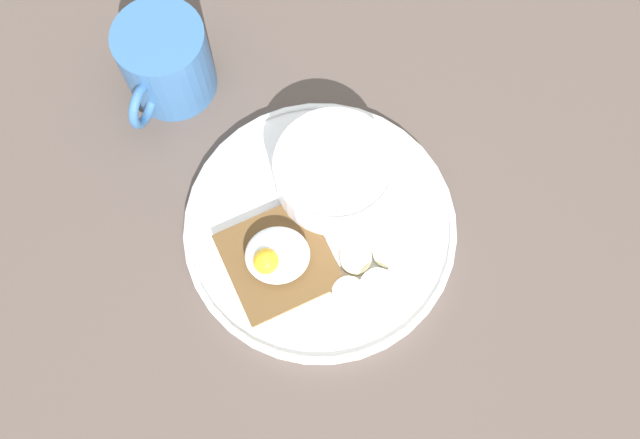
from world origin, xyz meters
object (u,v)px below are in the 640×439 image
(toast_slice, at_px, (279,260))
(coffee_mug, at_px, (165,61))
(banana_slice_right, at_px, (356,260))
(oatmeal_bowl, at_px, (335,174))
(banana_slice_back, at_px, (387,254))
(poached_egg, at_px, (276,256))
(banana_slice_left, at_px, (378,286))
(banana_slice_front, at_px, (348,293))

(toast_slice, bearing_deg, coffee_mug, 115.19)
(toast_slice, height_order, banana_slice_right, toast_slice)
(oatmeal_bowl, height_order, banana_slice_back, oatmeal_bowl)
(banana_slice_back, bearing_deg, poached_egg, 179.44)
(banana_slice_back, relative_size, banana_slice_right, 0.95)
(banana_slice_back, height_order, coffee_mug, coffee_mug)
(banana_slice_left, distance_m, coffee_mug, 0.32)
(banana_slice_front, xyz_separation_m, banana_slice_right, (0.01, 0.03, -0.00))
(oatmeal_bowl, height_order, banana_slice_right, oatmeal_bowl)
(oatmeal_bowl, distance_m, coffee_mug, 0.22)
(oatmeal_bowl, xyz_separation_m, banana_slice_front, (0.00, -0.12, -0.02))
(oatmeal_bowl, xyz_separation_m, coffee_mug, (-0.17, 0.14, 0.01))
(toast_slice, relative_size, poached_egg, 2.05)
(banana_slice_front, height_order, banana_slice_left, banana_slice_left)
(toast_slice, height_order, banana_slice_back, same)
(oatmeal_bowl, height_order, coffee_mug, coffee_mug)
(banana_slice_back, bearing_deg, coffee_mug, 133.84)
(banana_slice_right, height_order, coffee_mug, coffee_mug)
(toast_slice, bearing_deg, banana_slice_right, -4.33)
(oatmeal_bowl, bearing_deg, banana_slice_front, -88.55)
(toast_slice, bearing_deg, banana_slice_back, -1.21)
(banana_slice_front, relative_size, banana_slice_right, 1.05)
(toast_slice, bearing_deg, oatmeal_bowl, 51.12)
(banana_slice_left, relative_size, coffee_mug, 0.40)
(coffee_mug, bearing_deg, oatmeal_bowl, -40.05)
(banana_slice_right, relative_size, coffee_mug, 0.30)
(toast_slice, xyz_separation_m, banana_slice_front, (0.07, -0.04, -0.00))
(poached_egg, distance_m, banana_slice_back, 0.11)
(poached_egg, bearing_deg, banana_slice_left, -19.35)
(oatmeal_bowl, relative_size, coffee_mug, 0.98)
(toast_slice, relative_size, coffee_mug, 1.04)
(oatmeal_bowl, bearing_deg, banana_slice_back, -60.53)
(banana_slice_left, xyz_separation_m, banana_slice_back, (0.01, 0.03, -0.00))
(oatmeal_bowl, relative_size, banana_slice_left, 2.43)
(banana_slice_back, xyz_separation_m, banana_slice_right, (-0.03, -0.00, -0.00))
(poached_egg, xyz_separation_m, banana_slice_back, (0.11, -0.00, -0.02))
(banana_slice_front, relative_size, banana_slice_left, 0.78)
(poached_egg, xyz_separation_m, banana_slice_right, (0.08, -0.00, -0.02))
(banana_slice_right, bearing_deg, poached_egg, 176.63)
(banana_slice_right, bearing_deg, oatmeal_bowl, 99.31)
(toast_slice, relative_size, banana_slice_front, 3.31)
(poached_egg, relative_size, banana_slice_front, 1.62)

